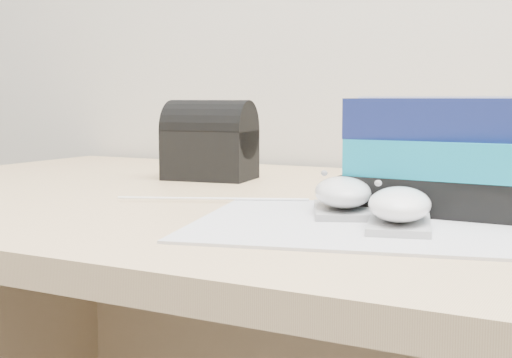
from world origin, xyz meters
The scene contains 6 objects.
mousepad centered at (0.04, 1.44, 0.73)m, with size 0.36×0.28×0.00m, color #A09FA8.
mouse_rear centered at (-0.01, 1.48, 0.75)m, with size 0.10×0.13×0.05m.
mouse_front centered at (0.07, 1.43, 0.75)m, with size 0.09×0.12×0.05m.
usb_cable centered at (-0.19, 1.50, 0.73)m, with size 0.00×0.00×0.24m, color white.
book_stack centered at (0.11, 1.59, 0.79)m, with size 0.27×0.22×0.13m.
pouch centered at (-0.32, 1.72, 0.79)m, with size 0.15×0.11×0.12m.
Camera 1 is at (0.27, 0.76, 0.86)m, focal length 50.00 mm.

